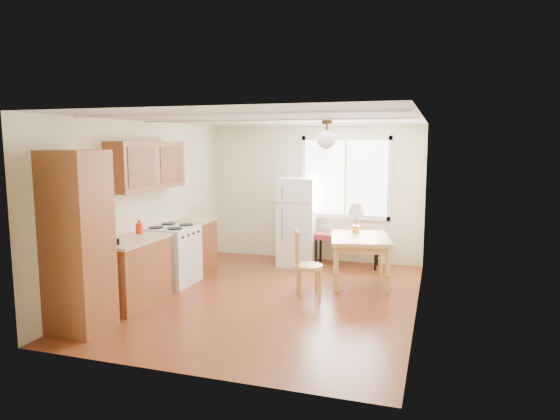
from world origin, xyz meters
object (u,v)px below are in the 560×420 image
at_px(bench, 347,238).
at_px(dining_table, 360,243).
at_px(refrigerator, 296,222).
at_px(chair, 303,259).

distance_m(bench, dining_table, 1.09).
bearing_deg(refrigerator, bench, 2.97).
relative_size(refrigerator, dining_table, 1.17).
height_order(refrigerator, dining_table, refrigerator).
bearing_deg(bench, refrigerator, -167.41).
relative_size(dining_table, chair, 1.42).
distance_m(dining_table, chair, 1.14).
bearing_deg(dining_table, refrigerator, 134.42).
bearing_deg(dining_table, bench, 98.72).
distance_m(refrigerator, chair, 1.87).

